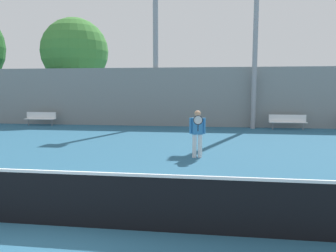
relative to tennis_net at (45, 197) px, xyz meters
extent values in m
plane|color=#285B7A|center=(0.00, 0.00, -0.49)|extent=(100.00, 100.00, 0.00)
cube|color=black|center=(0.00, 0.00, -0.03)|extent=(11.20, 0.03, 0.91)
cube|color=white|center=(0.00, 0.00, 0.45)|extent=(11.20, 0.04, 0.05)
cylinder|color=silver|center=(2.22, 5.82, -0.09)|extent=(0.14, 0.14, 0.80)
cylinder|color=silver|center=(2.41, 5.84, -0.09)|extent=(0.14, 0.14, 0.80)
cube|color=teal|center=(2.31, 5.83, 0.58)|extent=(0.37, 0.24, 0.55)
cylinder|color=teal|center=(2.09, 5.81, 0.59)|extent=(0.10, 0.10, 0.53)
cylinder|color=teal|center=(2.54, 5.86, 0.59)|extent=(0.10, 0.10, 0.53)
sphere|color=tan|center=(2.31, 5.83, 0.99)|extent=(0.22, 0.22, 0.22)
cylinder|color=black|center=(2.35, 5.55, 0.55)|extent=(0.03, 0.03, 0.22)
torus|color=black|center=(2.35, 5.55, 0.81)|extent=(0.31, 0.06, 0.31)
cylinder|color=silver|center=(2.35, 5.55, 0.81)|extent=(0.27, 0.04, 0.27)
cube|color=white|center=(-7.81, 13.92, -0.08)|extent=(1.93, 0.40, 0.04)
cylinder|color=gray|center=(-8.59, 13.92, -0.30)|extent=(0.06, 0.06, 0.39)
cylinder|color=gray|center=(-7.04, 13.92, -0.30)|extent=(0.06, 0.06, 0.39)
cube|color=white|center=(-7.81, 14.10, 0.14)|extent=(1.93, 0.04, 0.40)
cube|color=white|center=(7.02, 13.92, -0.08)|extent=(2.04, 0.40, 0.04)
cylinder|color=gray|center=(6.20, 13.92, -0.30)|extent=(0.06, 0.06, 0.39)
cylinder|color=gray|center=(7.83, 13.92, -0.30)|extent=(0.06, 0.06, 0.39)
cube|color=white|center=(7.02, 14.10, 0.14)|extent=(2.04, 0.04, 0.40)
cylinder|color=#939399|center=(5.14, 14.21, 4.99)|extent=(0.28, 0.28, 10.96)
cylinder|color=#939399|center=(-0.67, 14.91, 4.35)|extent=(0.32, 0.32, 9.68)
cube|color=gray|center=(0.00, 14.67, 1.28)|extent=(33.49, 0.06, 3.55)
cylinder|color=brown|center=(-7.15, 18.00, 1.02)|extent=(0.41, 0.41, 3.03)
sphere|color=#428438|center=(-7.15, 18.00, 4.45)|extent=(4.79, 4.79, 4.79)
camera|label=1|loc=(2.79, -5.06, 1.86)|focal=35.00mm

